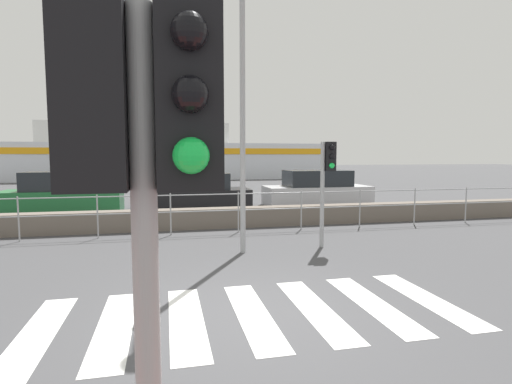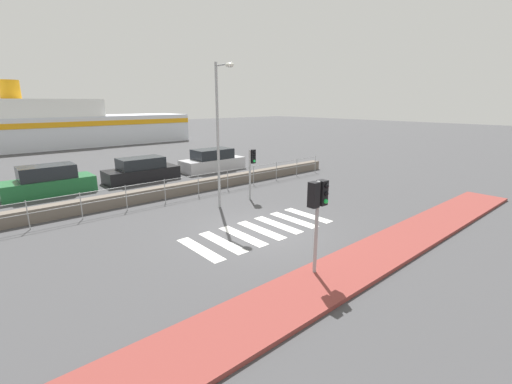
{
  "view_description": "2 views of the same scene",
  "coord_description": "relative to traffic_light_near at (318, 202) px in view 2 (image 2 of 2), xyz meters",
  "views": [
    {
      "loc": [
        -1.06,
        -5.18,
        2.18
      ],
      "look_at": [
        0.58,
        2.0,
        1.5
      ],
      "focal_mm": 28.0,
      "sensor_mm": 36.0,
      "label": 1
    },
    {
      "loc": [
        -8.08,
        -9.15,
        4.72
      ],
      "look_at": [
        0.7,
        1.0,
        1.2
      ],
      "focal_mm": 24.0,
      "sensor_mm": 36.0,
      "label": 2
    }
  ],
  "objects": [
    {
      "name": "crosswalk",
      "position": [
        1.21,
        3.63,
        -2.15
      ],
      "size": [
        5.85,
        2.4,
        0.01
      ],
      "color": "silver",
      "rests_on": "ground_plane"
    },
    {
      "name": "parked_car_silver",
      "position": [
        6.53,
        14.79,
        -1.5
      ],
      "size": [
        4.58,
        1.8,
        1.53
      ],
      "color": "#BCBCC1",
      "rests_on": "ground_plane"
    },
    {
      "name": "parked_car_black",
      "position": [
        1.28,
        14.79,
        -1.53
      ],
      "size": [
        4.37,
        1.79,
        1.46
      ],
      "color": "black",
      "rests_on": "ground_plane"
    },
    {
      "name": "streetlamp",
      "position": [
        1.75,
        6.88,
        1.78
      ],
      "size": [
        0.32,
        1.24,
        6.37
      ],
      "color": "#9EA0A3",
      "rests_on": "ground_plane"
    },
    {
      "name": "parked_car_green",
      "position": [
        -3.76,
        14.79,
        -1.48
      ],
      "size": [
        4.31,
        1.75,
        1.57
      ],
      "color": "#1E6633",
      "rests_on": "ground_plane"
    },
    {
      "name": "ferry_boat",
      "position": [
        0.43,
        36.98,
        0.01
      ],
      "size": [
        28.78,
        6.58,
        6.87
      ],
      "color": "silver",
      "rests_on": "ground_plane"
    },
    {
      "name": "ground_plane",
      "position": [
        1.14,
        3.63,
        -2.15
      ],
      "size": [
        160.0,
        160.0,
        0.0
      ],
      "primitive_type": "plane",
      "color": "#424244"
    },
    {
      "name": "harbor_fence",
      "position": [
        1.14,
        9.47,
        -1.39
      ],
      "size": [
        20.69,
        0.04,
        1.15
      ],
      "color": "#9EA0A3",
      "rests_on": "ground_plane"
    },
    {
      "name": "seawall",
      "position": [
        1.14,
        10.35,
        -1.86
      ],
      "size": [
        22.95,
        0.55,
        0.59
      ],
      "color": "#6B6056",
      "rests_on": "ground_plane"
    },
    {
      "name": "traffic_light_near",
      "position": [
        0.0,
        0.0,
        0.0
      ],
      "size": [
        0.58,
        0.41,
        2.73
      ],
      "color": "#9EA0A3",
      "rests_on": "ground_plane"
    },
    {
      "name": "sidewalk_brick",
      "position": [
        1.14,
        -0.47,
        -2.09
      ],
      "size": [
        24.0,
        1.8,
        0.12
      ],
      "color": "brown",
      "rests_on": "ground_plane"
    },
    {
      "name": "traffic_light_far",
      "position": [
        3.78,
        7.2,
        -0.32
      ],
      "size": [
        0.34,
        0.32,
        2.49
      ],
      "color": "#9EA0A3",
      "rests_on": "ground_plane"
    }
  ]
}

